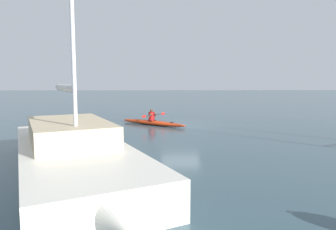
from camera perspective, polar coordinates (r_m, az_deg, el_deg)
name	(u,v)px	position (r m, az deg, el deg)	size (l,w,h in m)	color
ground_plane	(181,125)	(19.77, 2.41, -1.91)	(160.00, 160.00, 0.00)	#334C56
kayak	(152,123)	(19.82, -2.94, -1.45)	(4.48, 3.63, 0.30)	red
kayaker	(152,116)	(19.80, -3.09, -0.11)	(1.48, 1.91, 0.76)	red
sailboat_far_right_berth	(73,152)	(9.95, -17.54, -6.65)	(6.65, 9.97, 12.82)	silver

